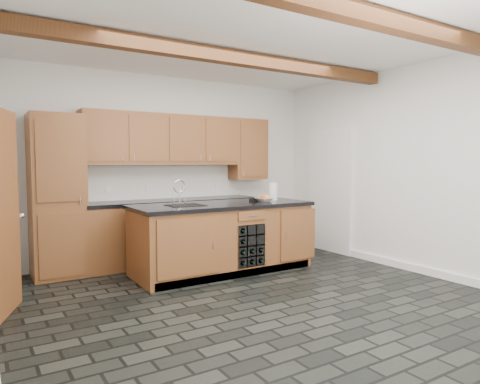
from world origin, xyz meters
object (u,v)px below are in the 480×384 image
object	(u,v)px
fruit_bowl	(264,200)
paper_towel	(273,191)
kitchen_scale	(256,199)
island	(223,237)

from	to	relation	value
fruit_bowl	paper_towel	bearing A→B (deg)	29.48
kitchen_scale	paper_towel	size ratio (longest dim) A/B	0.78
fruit_bowl	kitchen_scale	bearing A→B (deg)	120.00
island	kitchen_scale	xyz separation A→B (m)	(0.54, 0.02, 0.49)
island	fruit_bowl	world-z (taller)	fruit_bowl
kitchen_scale	fruit_bowl	xyz separation A→B (m)	(0.07, -0.11, 0.00)
island	fruit_bowl	size ratio (longest dim) A/B	10.32
island	paper_towel	bearing A→B (deg)	3.49
fruit_bowl	paper_towel	size ratio (longest dim) A/B	0.94
kitchen_scale	paper_towel	distance (m)	0.35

